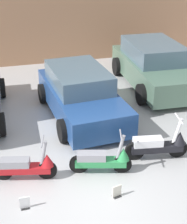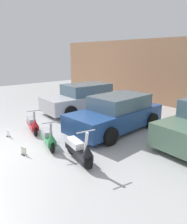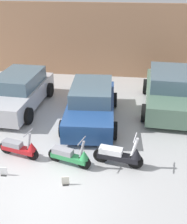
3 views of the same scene
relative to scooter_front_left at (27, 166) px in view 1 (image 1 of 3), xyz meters
name	(u,v)px [view 1 (image 1 of 3)]	position (x,y,z in m)	size (l,w,h in m)	color
ground_plane	(94,209)	(1.09, -1.27, -0.33)	(28.00, 28.00, 0.00)	#B2B2B2
wall_back	(32,18)	(1.09, 7.68, 1.53)	(19.60, 0.12, 3.72)	tan
scooter_front_left	(27,166)	(0.00, 0.00, 0.00)	(1.33, 0.58, 0.94)	black
scooter_front_right	(103,159)	(1.60, -0.21, 0.00)	(1.33, 0.62, 0.95)	black
scooter_front_center	(160,144)	(3.01, -0.02, 0.03)	(1.47, 0.57, 1.03)	black
car_rear_center	(80,94)	(1.79, 2.67, 0.32)	(2.14, 4.09, 1.36)	navy
car_rear_right	(154,66)	(4.79, 4.21, 0.38)	(2.28, 4.45, 1.48)	#51705B
placard_near_left_scooter	(25,203)	(-0.16, -0.90, -0.22)	(0.20, 0.12, 0.26)	black
placard_near_right_scooter	(117,192)	(1.63, -1.05, -0.22)	(0.20, 0.16, 0.26)	black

